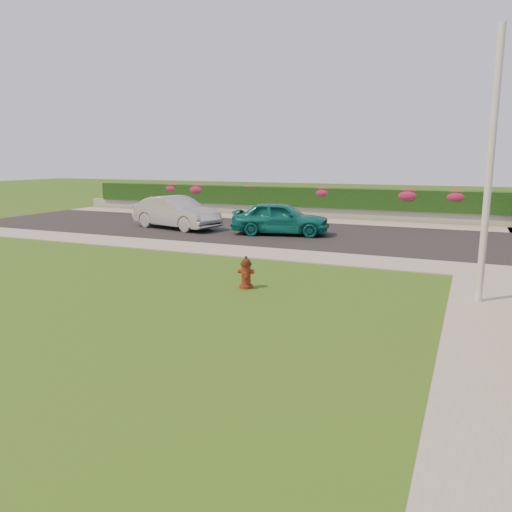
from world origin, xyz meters
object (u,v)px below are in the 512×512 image
at_px(fire_hydrant, 246,273).
at_px(sedan_teal, 280,218).
at_px(sedan_silver, 176,212).
at_px(utility_pole, 490,170).

relative_size(fire_hydrant, sedan_teal, 0.20).
xyz_separation_m(fire_hydrant, sedan_silver, (-7.73, 8.81, 0.40)).
bearing_deg(sedan_teal, sedan_silver, 79.51).
xyz_separation_m(fire_hydrant, utility_pole, (5.60, 0.96, 2.69)).
bearing_deg(fire_hydrant, utility_pole, -3.58).
distance_m(fire_hydrant, sedan_teal, 9.29).
relative_size(sedan_silver, utility_pole, 0.75).
relative_size(sedan_teal, sedan_silver, 0.92).
height_order(sedan_teal, utility_pole, utility_pole).
height_order(sedan_silver, utility_pole, utility_pole).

